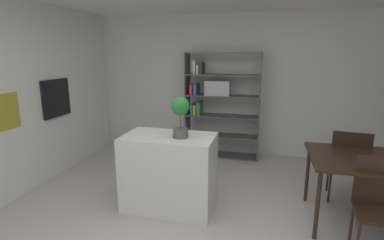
{
  "coord_description": "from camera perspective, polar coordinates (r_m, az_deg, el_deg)",
  "views": [
    {
      "loc": [
        0.7,
        -2.67,
        1.9
      ],
      "look_at": [
        -0.17,
        0.73,
        1.1
      ],
      "focal_mm": 27.6,
      "sensor_mm": 36.0,
      "label": 1
    }
  ],
  "objects": [
    {
      "name": "back_partition",
      "position": [
        5.65,
        7.22,
        6.68
      ],
      "size": [
        6.37,
        0.06,
        2.6
      ],
      "primitive_type": "cube",
      "color": "silver",
      "rests_on": "ground_plane"
    },
    {
      "name": "dining_table",
      "position": [
        3.74,
        30.15,
        -7.48
      ],
      "size": [
        1.11,
        0.96,
        0.79
      ],
      "color": "black",
      "rests_on": "ground_plane"
    },
    {
      "name": "built_in_oven",
      "position": [
        4.97,
        -24.79,
        3.89
      ],
      "size": [
        0.06,
        0.57,
        0.57
      ],
      "color": "black",
      "rests_on": "ground_plane"
    },
    {
      "name": "open_bookshelf",
      "position": [
        5.4,
        4.95,
        4.03
      ],
      "size": [
        1.34,
        0.36,
        1.91
      ],
      "color": "#4C4C51",
      "rests_on": "ground_plane"
    },
    {
      "name": "dining_chair_near",
      "position": [
        3.36,
        32.32,
        -12.85
      ],
      "size": [
        0.46,
        0.48,
        0.94
      ],
      "rotation": [
        0.0,
        0.0,
        -0.12
      ],
      "color": "black",
      "rests_on": "ground_plane"
    },
    {
      "name": "potted_plant_on_island",
      "position": [
        3.39,
        -2.24,
        1.35
      ],
      "size": [
        0.21,
        0.21,
        0.48
      ],
      "color": "#4C4C51",
      "rests_on": "kitchen_island"
    },
    {
      "name": "dining_chair_far",
      "position": [
        4.24,
        28.01,
        -6.99
      ],
      "size": [
        0.49,
        0.46,
        0.96
      ],
      "rotation": [
        0.0,
        0.0,
        3.03
      ],
      "color": "black",
      "rests_on": "ground_plane"
    },
    {
      "name": "kitchen_island",
      "position": [
        3.7,
        -4.38,
        -10.0
      ],
      "size": [
        1.1,
        0.64,
        0.93
      ],
      "primitive_type": "cube",
      "color": "silver",
      "rests_on": "ground_plane"
    },
    {
      "name": "ground_plane",
      "position": [
        3.35,
        -0.25,
        -21.64
      ],
      "size": [
        8.75,
        8.75,
        0.0
      ],
      "primitive_type": "plane",
      "color": "beige"
    }
  ]
}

